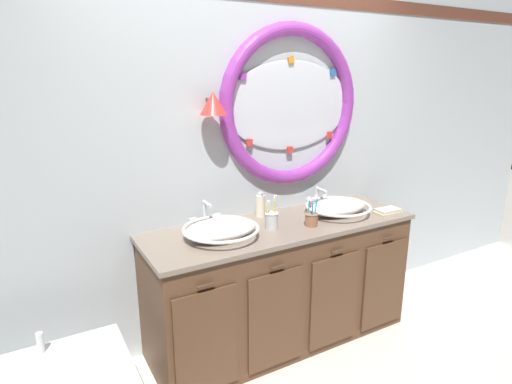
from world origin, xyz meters
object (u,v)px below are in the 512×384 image
(sink_basin_left, at_px, (221,229))
(toothbrush_holder_left, at_px, (272,220))
(soap_dispenser, at_px, (260,205))
(sink_basin_right, at_px, (338,206))
(folded_hand_towel, at_px, (388,211))
(toothbrush_holder_right, at_px, (311,218))

(sink_basin_left, height_order, toothbrush_holder_left, toothbrush_holder_left)
(sink_basin_left, xyz_separation_m, soap_dispenser, (0.41, 0.24, 0.02))
(toothbrush_holder_left, bearing_deg, sink_basin_right, 1.27)
(sink_basin_left, xyz_separation_m, folded_hand_towel, (1.23, -0.17, -0.04))
(toothbrush_holder_left, xyz_separation_m, soap_dispenser, (0.06, 0.25, 0.02))
(toothbrush_holder_right, bearing_deg, soap_dispenser, 119.95)
(sink_basin_right, xyz_separation_m, toothbrush_holder_right, (-0.31, -0.10, -0.01))
(sink_basin_right, bearing_deg, toothbrush_holder_left, -178.73)
(toothbrush_holder_left, bearing_deg, folded_hand_towel, -10.05)
(sink_basin_right, bearing_deg, soap_dispenser, 154.39)
(soap_dispenser, bearing_deg, sink_basin_right, -25.61)
(sink_basin_right, bearing_deg, toothbrush_holder_right, -162.49)
(sink_basin_left, height_order, toothbrush_holder_right, toothbrush_holder_right)
(toothbrush_holder_right, relative_size, folded_hand_towel, 1.11)
(sink_basin_left, bearing_deg, soap_dispenser, 29.96)
(toothbrush_holder_left, height_order, soap_dispenser, toothbrush_holder_left)
(toothbrush_holder_left, height_order, folded_hand_towel, toothbrush_holder_left)
(toothbrush_holder_right, xyz_separation_m, soap_dispenser, (-0.19, 0.34, 0.03))
(toothbrush_holder_right, relative_size, soap_dispenser, 1.16)
(toothbrush_holder_left, distance_m, toothbrush_holder_right, 0.27)
(sink_basin_left, distance_m, sink_basin_right, 0.91)
(toothbrush_holder_left, relative_size, folded_hand_towel, 1.17)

